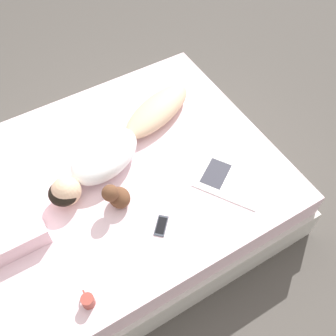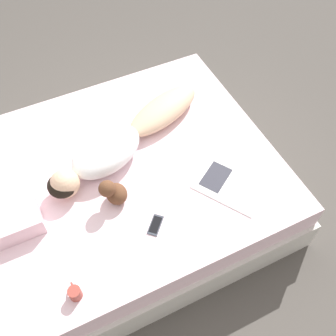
{
  "view_description": "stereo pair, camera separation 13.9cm",
  "coord_description": "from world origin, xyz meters",
  "px_view_note": "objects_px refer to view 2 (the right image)",
  "views": [
    {
      "loc": [
        -1.53,
        0.53,
        2.74
      ],
      "look_at": [
        -0.17,
        -0.28,
        0.56
      ],
      "focal_mm": 42.0,
      "sensor_mm": 36.0,
      "label": 1
    },
    {
      "loc": [
        -1.59,
        0.41,
        2.74
      ],
      "look_at": [
        -0.17,
        -0.28,
        0.56
      ],
      "focal_mm": 42.0,
      "sensor_mm": 36.0,
      "label": 2
    }
  ],
  "objects_px": {
    "open_magazine": "(230,184)",
    "coffee_mug": "(75,293)",
    "cell_phone": "(155,225)",
    "person": "(121,141)"
  },
  "relations": [
    {
      "from": "cell_phone",
      "to": "coffee_mug",
      "type": "bearing_deg",
      "value": 62.7
    },
    {
      "from": "open_magazine",
      "to": "person",
      "type": "bearing_deg",
      "value": 9.15
    },
    {
      "from": "cell_phone",
      "to": "person",
      "type": "bearing_deg",
      "value": -50.24
    },
    {
      "from": "cell_phone",
      "to": "open_magazine",
      "type": "bearing_deg",
      "value": -130.7
    },
    {
      "from": "coffee_mug",
      "to": "cell_phone",
      "type": "bearing_deg",
      "value": -70.63
    },
    {
      "from": "person",
      "to": "open_magazine",
      "type": "bearing_deg",
      "value": -159.42
    },
    {
      "from": "coffee_mug",
      "to": "cell_phone",
      "type": "xyz_separation_m",
      "value": [
        0.21,
        -0.59,
        -0.04
      ]
    },
    {
      "from": "open_magazine",
      "to": "coffee_mug",
      "type": "height_order",
      "value": "coffee_mug"
    },
    {
      "from": "person",
      "to": "coffee_mug",
      "type": "bearing_deg",
      "value": 122.79
    },
    {
      "from": "open_magazine",
      "to": "coffee_mug",
      "type": "xyz_separation_m",
      "value": [
        -0.27,
        1.18,
        0.04
      ]
    }
  ]
}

